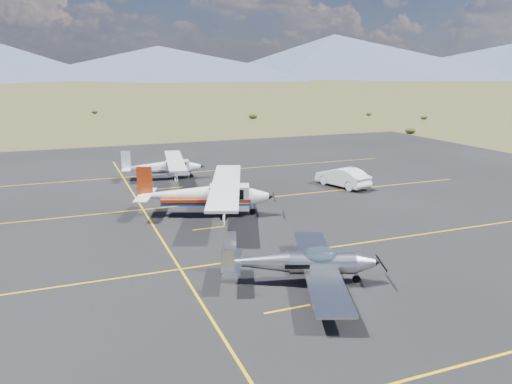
{
  "coord_description": "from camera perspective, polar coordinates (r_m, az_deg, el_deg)",
  "views": [
    {
      "loc": [
        -10.66,
        -19.71,
        9.18
      ],
      "look_at": [
        0.51,
        8.83,
        1.6
      ],
      "focal_mm": 35.0,
      "sensor_mm": 36.0,
      "label": 1
    }
  ],
  "objects": [
    {
      "name": "ground",
      "position": [
        24.22,
        6.59,
        -8.48
      ],
      "size": [
        1600.0,
        1600.0,
        0.0
      ],
      "primitive_type": "plane",
      "color": "#383D1C",
      "rests_on": "ground"
    },
    {
      "name": "sedan",
      "position": [
        40.39,
        9.87,
        1.69
      ],
      "size": [
        2.88,
        5.0,
        1.56
      ],
      "primitive_type": "imported",
      "rotation": [
        0.0,
        0.0,
        3.42
      ],
      "color": "white",
      "rests_on": "apron"
    },
    {
      "name": "aircraft_low_wing",
      "position": [
        22.04,
        5.51,
        -8.05
      ],
      "size": [
        6.82,
        9.17,
        2.02
      ],
      "rotation": [
        0.0,
        0.0,
        -0.36
      ],
      "color": "#BBBDC2",
      "rests_on": "apron"
    },
    {
      "name": "aircraft_cessna",
      "position": [
        31.99,
        -5.72,
        -0.23
      ],
      "size": [
        8.83,
        12.38,
        3.19
      ],
      "rotation": [
        0.0,
        0.0,
        -0.35
      ],
      "color": "white",
      "rests_on": "apron"
    },
    {
      "name": "apron",
      "position": [
        30.19,
        0.37,
        -3.81
      ],
      "size": [
        72.0,
        72.0,
        0.02
      ],
      "primitive_type": "cube",
      "color": "black",
      "rests_on": "ground"
    },
    {
      "name": "aircraft_plain",
      "position": [
        43.27,
        -10.54,
        2.92
      ],
      "size": [
        6.06,
        10.0,
        2.52
      ],
      "rotation": [
        0.0,
        0.0,
        -0.16
      ],
      "color": "silver",
      "rests_on": "apron"
    }
  ]
}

